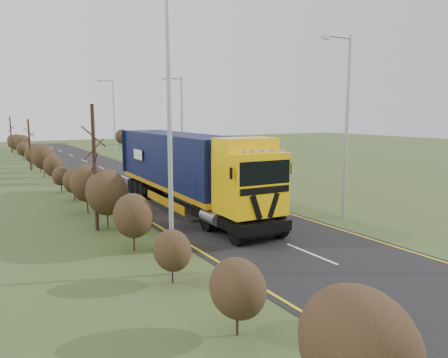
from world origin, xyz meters
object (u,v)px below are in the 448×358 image
at_px(car_blue_sedan, 194,162).
at_px(speed_sign, 217,163).
at_px(lorry, 187,166).
at_px(streetlight_near, 345,119).
at_px(car_red_hatchback, 230,174).

distance_m(car_blue_sedan, speed_sign, 10.17).
bearing_deg(speed_sign, lorry, -129.81).
height_order(lorry, car_blue_sedan, lorry).
xyz_separation_m(streetlight_near, speed_sign, (-0.29, 13.31, -3.59)).
bearing_deg(lorry, car_blue_sedan, 64.32).
relative_size(lorry, car_blue_sedan, 4.21).
bearing_deg(lorry, speed_sign, 52.07).
height_order(car_red_hatchback, car_blue_sedan, car_red_hatchback).
distance_m(car_red_hatchback, streetlight_near, 14.38).
xyz_separation_m(lorry, car_red_hatchback, (7.55, 7.69, -1.85)).
bearing_deg(car_blue_sedan, streetlight_near, 118.38).
bearing_deg(streetlight_near, speed_sign, 91.24).
relative_size(lorry, speed_sign, 6.69).
bearing_deg(car_blue_sedan, lorry, 96.95).
height_order(lorry, speed_sign, lorry).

